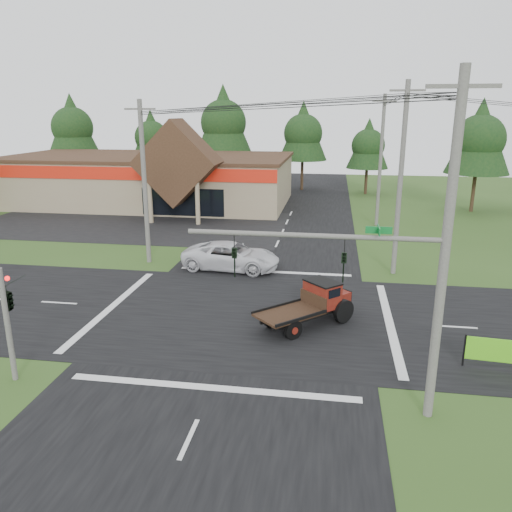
# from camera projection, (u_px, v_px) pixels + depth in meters

# --- Properties ---
(ground) EXTENTS (120.00, 120.00, 0.00)m
(ground) POSITION_uv_depth(u_px,v_px,m) (245.00, 315.00, 24.86)
(ground) COLOR #2F4C1B
(ground) RESTS_ON ground
(road_ns) EXTENTS (12.00, 120.00, 0.02)m
(road_ns) POSITION_uv_depth(u_px,v_px,m) (245.00, 314.00, 24.85)
(road_ns) COLOR black
(road_ns) RESTS_ON ground
(road_ew) EXTENTS (120.00, 12.00, 0.02)m
(road_ew) POSITION_uv_depth(u_px,v_px,m) (245.00, 314.00, 24.85)
(road_ew) COLOR black
(road_ew) RESTS_ON ground
(parking_apron) EXTENTS (28.00, 14.00, 0.02)m
(parking_apron) POSITION_uv_depth(u_px,v_px,m) (129.00, 224.00, 44.96)
(parking_apron) COLOR black
(parking_apron) RESTS_ON ground
(cvs_building) EXTENTS (30.40, 18.20, 9.19)m
(cvs_building) POSITION_uv_depth(u_px,v_px,m) (151.00, 178.00, 54.48)
(cvs_building) COLOR gray
(cvs_building) RESTS_ON ground
(traffic_signal_mast) EXTENTS (8.12, 0.24, 7.00)m
(traffic_signal_mast) POSITION_uv_depth(u_px,v_px,m) (385.00, 287.00, 15.65)
(traffic_signal_mast) COLOR #595651
(traffic_signal_mast) RESTS_ON ground
(traffic_signal_corner) EXTENTS (0.53, 2.48, 4.40)m
(traffic_signal_corner) POSITION_uv_depth(u_px,v_px,m) (6.00, 290.00, 18.04)
(traffic_signal_corner) COLOR #595651
(traffic_signal_corner) RESTS_ON ground
(utility_pole_nr) EXTENTS (2.00, 0.30, 11.00)m
(utility_pole_nr) POSITION_uv_depth(u_px,v_px,m) (445.00, 252.00, 15.06)
(utility_pole_nr) COLOR #595651
(utility_pole_nr) RESTS_ON ground
(utility_pole_nw) EXTENTS (2.00, 0.30, 10.50)m
(utility_pole_nw) POSITION_uv_depth(u_px,v_px,m) (144.00, 182.00, 32.14)
(utility_pole_nw) COLOR #595651
(utility_pole_nw) RESTS_ON ground
(utility_pole_ne) EXTENTS (2.00, 0.30, 11.50)m
(utility_pole_ne) POSITION_uv_depth(u_px,v_px,m) (400.00, 179.00, 29.63)
(utility_pole_ne) COLOR #595651
(utility_pole_ne) RESTS_ON ground
(utility_pole_n) EXTENTS (2.00, 0.30, 11.20)m
(utility_pole_n) POSITION_uv_depth(u_px,v_px,m) (381.00, 160.00, 42.97)
(utility_pole_n) COLOR #595651
(utility_pole_n) RESTS_ON ground
(tree_row_a) EXTENTS (6.72, 6.72, 12.12)m
(tree_row_a) POSITION_uv_depth(u_px,v_px,m) (72.00, 125.00, 65.03)
(tree_row_a) COLOR #332316
(tree_row_a) RESTS_ON ground
(tree_row_b) EXTENTS (5.60, 5.60, 10.10)m
(tree_row_b) POSITION_uv_depth(u_px,v_px,m) (151.00, 136.00, 65.82)
(tree_row_b) COLOR #332316
(tree_row_b) RESTS_ON ground
(tree_row_c) EXTENTS (7.28, 7.28, 13.13)m
(tree_row_c) POSITION_uv_depth(u_px,v_px,m) (223.00, 120.00, 62.84)
(tree_row_c) COLOR #332316
(tree_row_c) RESTS_ON ground
(tree_row_d) EXTENTS (6.16, 6.16, 11.11)m
(tree_row_d) POSITION_uv_depth(u_px,v_px,m) (303.00, 131.00, 62.68)
(tree_row_d) COLOR #332316
(tree_row_d) RESTS_ON ground
(tree_row_e) EXTENTS (5.04, 5.04, 9.09)m
(tree_row_e) POSITION_uv_depth(u_px,v_px,m) (368.00, 144.00, 59.97)
(tree_row_e) COLOR #332316
(tree_row_e) RESTS_ON ground
(tree_side_ne) EXTENTS (6.16, 6.16, 11.11)m
(tree_side_ne) POSITION_uv_depth(u_px,v_px,m) (480.00, 137.00, 48.63)
(tree_side_ne) COLOR #332316
(tree_side_ne) RESTS_ON ground
(antique_flatbed_truck) EXTENTS (4.84, 4.78, 2.06)m
(antique_flatbed_truck) POSITION_uv_depth(u_px,v_px,m) (306.00, 305.00, 23.29)
(antique_flatbed_truck) COLOR #5E110D
(antique_flatbed_truck) RESTS_ON ground
(white_pickup) EXTENTS (6.39, 3.37, 1.71)m
(white_pickup) POSITION_uv_depth(u_px,v_px,m) (231.00, 256.00, 31.87)
(white_pickup) COLOR silver
(white_pickup) RESTS_ON ground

